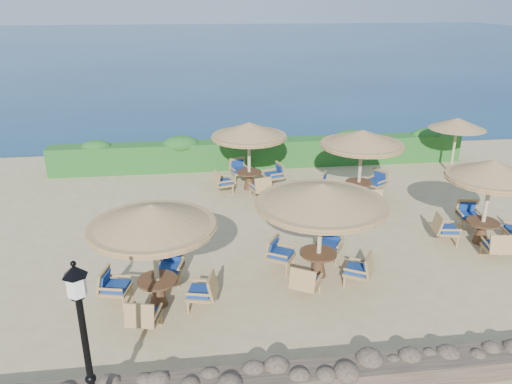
{
  "coord_description": "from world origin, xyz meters",
  "views": [
    {
      "loc": [
        -2.95,
        -13.55,
        7.01
      ],
      "look_at": [
        -1.08,
        0.87,
        1.3
      ],
      "focal_mm": 35.0,
      "sensor_mm": 36.0,
      "label": 1
    }
  ],
  "objects_px": {
    "cafe_set_3": "(249,143)",
    "cafe_set_4": "(362,149)",
    "cafe_set_1": "(321,209)",
    "lamp_post": "(88,361)",
    "extra_parasol": "(458,124)",
    "cafe_set_0": "(154,236)",
    "cafe_set_2": "(489,188)"
  },
  "relations": [
    {
      "from": "cafe_set_0",
      "to": "cafe_set_2",
      "type": "height_order",
      "value": "same"
    },
    {
      "from": "cafe_set_4",
      "to": "cafe_set_1",
      "type": "bearing_deg",
      "value": -118.64
    },
    {
      "from": "cafe_set_3",
      "to": "cafe_set_4",
      "type": "height_order",
      "value": "same"
    },
    {
      "from": "cafe_set_1",
      "to": "cafe_set_0",
      "type": "bearing_deg",
      "value": -168.97
    },
    {
      "from": "extra_parasol",
      "to": "cafe_set_3",
      "type": "xyz_separation_m",
      "value": [
        -8.67,
        -0.67,
        -0.33
      ]
    },
    {
      "from": "lamp_post",
      "to": "cafe_set_2",
      "type": "relative_size",
      "value": 1.15
    },
    {
      "from": "lamp_post",
      "to": "cafe_set_1",
      "type": "height_order",
      "value": "lamp_post"
    },
    {
      "from": "extra_parasol",
      "to": "cafe_set_0",
      "type": "height_order",
      "value": "cafe_set_0"
    },
    {
      "from": "cafe_set_1",
      "to": "cafe_set_3",
      "type": "bearing_deg",
      "value": 99.0
    },
    {
      "from": "cafe_set_3",
      "to": "cafe_set_2",
      "type": "bearing_deg",
      "value": -40.19
    },
    {
      "from": "cafe_set_1",
      "to": "cafe_set_3",
      "type": "relative_size",
      "value": 1.19
    },
    {
      "from": "lamp_post",
      "to": "cafe_set_3",
      "type": "relative_size",
      "value": 1.15
    },
    {
      "from": "lamp_post",
      "to": "cafe_set_2",
      "type": "xyz_separation_m",
      "value": [
        10.39,
        5.88,
        0.22
      ]
    },
    {
      "from": "cafe_set_0",
      "to": "lamp_post",
      "type": "bearing_deg",
      "value": -102.34
    },
    {
      "from": "extra_parasol",
      "to": "cafe_set_4",
      "type": "relative_size",
      "value": 0.81
    },
    {
      "from": "lamp_post",
      "to": "cafe_set_0",
      "type": "relative_size",
      "value": 1.11
    },
    {
      "from": "cafe_set_1",
      "to": "cafe_set_4",
      "type": "distance_m",
      "value": 5.8
    },
    {
      "from": "cafe_set_2",
      "to": "cafe_set_4",
      "type": "relative_size",
      "value": 0.97
    },
    {
      "from": "lamp_post",
      "to": "cafe_set_3",
      "type": "xyz_separation_m",
      "value": [
        3.93,
        11.33,
        0.29
      ]
    },
    {
      "from": "lamp_post",
      "to": "cafe_set_3",
      "type": "height_order",
      "value": "lamp_post"
    },
    {
      "from": "cafe_set_3",
      "to": "cafe_set_1",
      "type": "bearing_deg",
      "value": -81.0
    },
    {
      "from": "cafe_set_2",
      "to": "cafe_set_3",
      "type": "height_order",
      "value": "same"
    },
    {
      "from": "lamp_post",
      "to": "cafe_set_3",
      "type": "distance_m",
      "value": 12.0
    },
    {
      "from": "cafe_set_0",
      "to": "cafe_set_1",
      "type": "height_order",
      "value": "same"
    },
    {
      "from": "cafe_set_1",
      "to": "cafe_set_4",
      "type": "bearing_deg",
      "value": 61.36
    },
    {
      "from": "lamp_post",
      "to": "cafe_set_4",
      "type": "height_order",
      "value": "lamp_post"
    },
    {
      "from": "lamp_post",
      "to": "cafe_set_4",
      "type": "bearing_deg",
      "value": 51.28
    },
    {
      "from": "extra_parasol",
      "to": "cafe_set_3",
      "type": "distance_m",
      "value": 8.7
    },
    {
      "from": "lamp_post",
      "to": "cafe_set_1",
      "type": "relative_size",
      "value": 0.97
    },
    {
      "from": "extra_parasol",
      "to": "cafe_set_1",
      "type": "distance_m",
      "value": 10.6
    },
    {
      "from": "cafe_set_4",
      "to": "cafe_set_2",
      "type": "bearing_deg",
      "value": -55.68
    },
    {
      "from": "cafe_set_0",
      "to": "cafe_set_4",
      "type": "relative_size",
      "value": 1.01
    }
  ]
}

